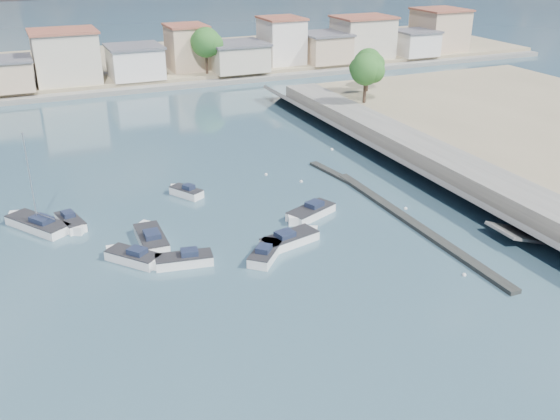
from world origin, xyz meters
The scene contains 17 objects.
ground centered at (0.00, 40.00, 0.00)m, with size 400.00×400.00×0.00m, color #27404F.
seawall_walkway centered at (18.50, 13.00, 0.90)m, with size 5.00×90.00×1.80m, color slate.
breakwater centered at (6.90, 12.69, 0.17)m, with size 2.00×31.02×0.35m.
far_shore_land centered at (0.00, 92.00, 0.70)m, with size 160.00×40.00×1.40m, color gray.
far_shore_quay centered at (0.00, 71.00, 0.40)m, with size 160.00×2.50×0.80m, color slate.
far_town centered at (10.71, 76.92, 4.93)m, with size 113.01×12.80×8.35m.
shore_trees centered at (8.34, 68.11, 6.22)m, with size 74.56×38.32×7.92m.
motorboat_a centered at (-17.48, 13.27, 0.38)m, with size 4.21×4.57×1.48m.
motorboat_b centered at (-7.31, 9.62, 0.38)m, with size 4.06×4.28×1.48m.
motorboat_c centered at (-13.99, 11.04, 0.38)m, with size 5.06×2.42×1.48m.
motorboat_d centered at (-0.78, 15.19, 0.38)m, with size 5.44×3.82×1.48m.
motorboat_e centered at (-15.27, 16.05, 0.38)m, with size 2.19×5.85×1.48m.
motorboat_f centered at (-9.84, 24.74, 0.38)m, with size 2.96×3.73×1.48m.
motorboat_g centered at (-21.08, 21.70, 0.38)m, with size 2.47×4.63×1.48m.
motorboat_h centered at (-4.38, 11.05, 0.38)m, with size 5.66×3.12×1.48m.
sailboat centered at (-23.99, 22.83, 0.41)m, with size 5.38×6.57×9.00m.
mooring_buoys centered at (6.53, 15.44, 0.05)m, with size 13.59×35.15×0.34m.
Camera 1 is at (-24.09, -31.59, 23.92)m, focal length 40.00 mm.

